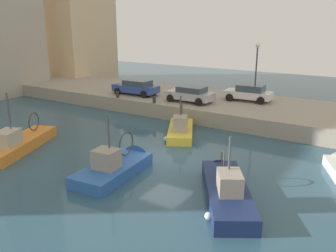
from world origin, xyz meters
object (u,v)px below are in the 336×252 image
parked_car_blue (136,87)px  mooring_bollard_mid (154,100)px  fishing_boat_orange (24,146)px  parked_car_white (249,93)px  fishing_boat_blue (118,170)px  fishing_boat_navy (225,194)px  quay_streetlamp (257,62)px  mooring_bollard_north (118,95)px  parked_car_silver (190,94)px  fishing_boat_yellow (181,132)px

parked_car_blue → mooring_bollard_mid: size_ratio=8.03×
fishing_boat_orange → parked_car_white: fishing_boat_orange is taller
fishing_boat_blue → mooring_bollard_mid: bearing=25.2°
fishing_boat_navy → quay_streetlamp: (15.65, 4.27, 4.35)m
fishing_boat_orange → mooring_bollard_mid: bearing=-13.3°
mooring_bollard_north → quay_streetlamp: (5.65, -10.68, 2.98)m
parked_car_white → mooring_bollard_mid: parked_car_white is taller
fishing_boat_navy → mooring_bollard_mid: bearing=47.6°
parked_car_silver → quay_streetlamp: 6.24m
mooring_bollard_mid → mooring_bollard_north: bearing=90.0°
parked_car_blue → quay_streetlamp: 11.05m
fishing_boat_blue → fishing_boat_navy: 6.00m
parked_car_white → mooring_bollard_north: parked_car_white is taller
fishing_boat_yellow → mooring_bollard_mid: size_ratio=10.51×
fishing_boat_navy → fishing_boat_orange: bearing=94.0°
fishing_boat_orange → parked_car_silver: bearing=-20.9°
fishing_boat_orange → quay_streetlamp: quay_streetlamp is taller
quay_streetlamp → fishing_boat_yellow: bearing=164.4°
parked_car_white → fishing_boat_navy: bearing=-163.1°
fishing_boat_orange → mooring_bollard_north: bearing=7.4°
fishing_boat_yellow → mooring_bollard_mid: fishing_boat_yellow is taller
fishing_boat_yellow → parked_car_blue: bearing=57.9°
fishing_boat_navy → parked_car_silver: 14.83m
fishing_boat_blue → parked_car_blue: (12.59, 8.42, 1.80)m
fishing_boat_yellow → quay_streetlamp: bearing=-15.6°
fishing_boat_yellow → parked_car_blue: fishing_boat_yellow is taller
fishing_boat_yellow → fishing_boat_orange: bearing=139.5°
fishing_boat_orange → parked_car_silver: 13.91m
parked_car_silver → mooring_bollard_mid: bearing=129.8°
parked_car_white → fishing_boat_orange: bearing=150.8°
fishing_boat_blue → quay_streetlamp: bearing=-6.0°
mooring_bollard_mid → parked_car_white: bearing=-51.5°
fishing_boat_yellow → mooring_bollard_mid: (2.86, 4.30, 1.34)m
mooring_bollard_north → parked_car_white: bearing=-63.9°
parked_car_white → parked_car_blue: bearing=107.4°
fishing_boat_yellow → fishing_boat_navy: 9.75m
parked_car_white → parked_car_silver: bearing=127.7°
fishing_boat_navy → quay_streetlamp: bearing=15.3°
parked_car_silver → parked_car_white: bearing=-52.3°
fishing_boat_orange → mooring_bollard_mid: size_ratio=12.80×
parked_car_white → mooring_bollard_mid: 8.15m
fishing_boat_blue → parked_car_white: size_ratio=1.42×
parked_car_silver → parked_car_white: (3.11, -4.02, 0.02)m
parked_car_silver → fishing_boat_orange: bearing=159.1°
fishing_boat_blue → fishing_boat_navy: size_ratio=0.87×
fishing_boat_orange → fishing_boat_navy: fishing_boat_orange is taller
fishing_boat_yellow → parked_car_silver: size_ratio=1.42×
fishing_boat_navy → parked_car_white: (15.07, 4.58, 1.81)m
quay_streetlamp → mooring_bollard_north: bearing=117.9°
fishing_boat_blue → mooring_bollard_mid: size_ratio=10.49×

